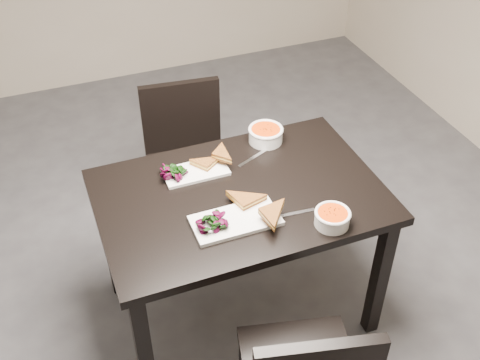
% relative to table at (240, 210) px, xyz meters
% --- Properties ---
extents(ground, '(5.00, 5.00, 0.00)m').
position_rel_table_xyz_m(ground, '(-0.49, 0.05, -0.65)').
color(ground, '#47474C').
rests_on(ground, ground).
extents(table, '(1.20, 0.80, 0.75)m').
position_rel_table_xyz_m(table, '(0.00, 0.00, 0.00)').
color(table, black).
rests_on(table, ground).
extents(chair_far, '(0.46, 0.46, 0.85)m').
position_rel_table_xyz_m(chair_far, '(-0.03, 0.70, -0.17)').
color(chair_far, black).
rests_on(chair_far, ground).
extents(plate_near, '(0.35, 0.18, 0.02)m').
position_rel_table_xyz_m(plate_near, '(-0.08, -0.16, 0.11)').
color(plate_near, white).
rests_on(plate_near, table).
extents(sandwich_near, '(0.20, 0.17, 0.06)m').
position_rel_table_xyz_m(sandwich_near, '(-0.02, -0.15, 0.14)').
color(sandwich_near, '#A56222').
rests_on(sandwich_near, plate_near).
extents(salad_near, '(0.11, 0.10, 0.05)m').
position_rel_table_xyz_m(salad_near, '(-0.18, -0.16, 0.14)').
color(salad_near, black).
rests_on(salad_near, plate_near).
extents(soup_bowl_near, '(0.14, 0.14, 0.07)m').
position_rel_table_xyz_m(soup_bowl_near, '(0.27, -0.31, 0.14)').
color(soup_bowl_near, white).
rests_on(soup_bowl_near, table).
extents(cutlery_near, '(0.18, 0.03, 0.00)m').
position_rel_table_xyz_m(cutlery_near, '(0.15, -0.20, 0.10)').
color(cutlery_near, silver).
rests_on(cutlery_near, table).
extents(plate_far, '(0.28, 0.14, 0.01)m').
position_rel_table_xyz_m(plate_far, '(-0.13, 0.20, 0.11)').
color(plate_far, white).
rests_on(plate_far, table).
extents(sandwich_far, '(0.18, 0.17, 0.05)m').
position_rel_table_xyz_m(sandwich_far, '(-0.07, 0.18, 0.14)').
color(sandwich_far, '#A56222').
rests_on(sandwich_far, plate_far).
extents(salad_far, '(0.09, 0.08, 0.04)m').
position_rel_table_xyz_m(salad_far, '(-0.23, 0.20, 0.13)').
color(salad_far, black).
rests_on(salad_far, plate_far).
extents(soup_bowl_far, '(0.17, 0.17, 0.07)m').
position_rel_table_xyz_m(soup_bowl_far, '(0.25, 0.31, 0.14)').
color(soup_bowl_far, white).
rests_on(soup_bowl_far, table).
extents(cutlery_far, '(0.17, 0.09, 0.00)m').
position_rel_table_xyz_m(cutlery_far, '(0.14, 0.20, 0.10)').
color(cutlery_far, silver).
rests_on(cutlery_far, table).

